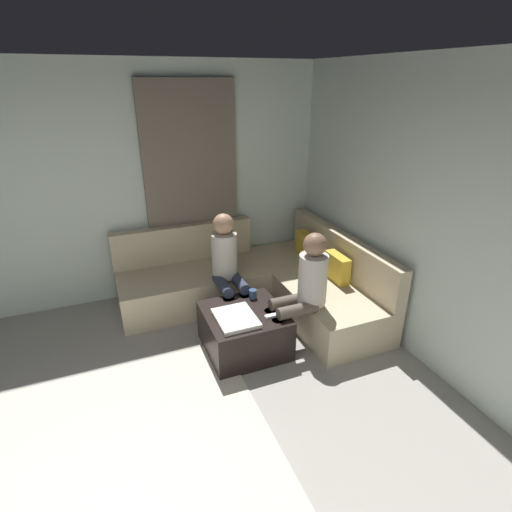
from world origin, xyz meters
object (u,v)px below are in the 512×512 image
game_remote (272,316)px  coffee_mug (253,294)px  ottoman (244,330)px  person_on_couch_back (303,288)px  sectional_couch (261,282)px  person_on_couch_side (227,265)px

game_remote → coffee_mug: bearing=-174.3°
ottoman → person_on_couch_back: (0.16, 0.55, 0.45)m
coffee_mug → sectional_couch: bearing=149.2°
game_remote → ottoman: bearing=-129.3°
game_remote → sectional_couch: bearing=163.5°
coffee_mug → game_remote: coffee_mug is taller
sectional_couch → coffee_mug: size_ratio=26.84×
coffee_mug → person_on_couch_side: person_on_couch_side is taller
coffee_mug → person_on_couch_side: (-0.38, -0.14, 0.19)m
game_remote → person_on_couch_side: (-0.78, -0.18, 0.23)m
game_remote → person_on_couch_side: person_on_couch_side is taller
person_on_couch_back → game_remote: bearing=93.3°
person_on_couch_side → ottoman: bearing=86.3°
sectional_couch → game_remote: 0.98m
ottoman → game_remote: 0.36m
person_on_couch_side → person_on_couch_back: bearing=123.8°
game_remote → person_on_couch_back: 0.40m
coffee_mug → person_on_couch_side: 0.45m
sectional_couch → person_on_couch_side: (0.15, -0.46, 0.38)m
ottoman → game_remote: bearing=50.7°
person_on_couch_side → coffee_mug: bearing=110.3°
sectional_couch → coffee_mug: (0.53, -0.32, 0.19)m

